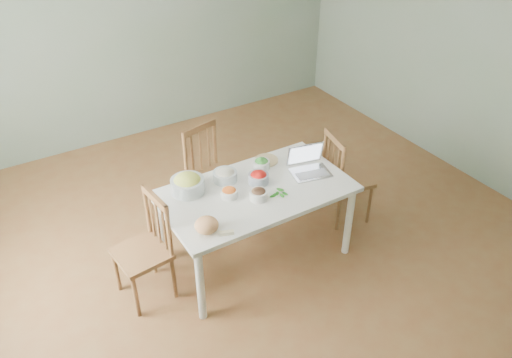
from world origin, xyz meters
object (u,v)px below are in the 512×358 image
chair_far (214,176)px  laptop (311,163)px  chair_right (348,176)px  bread_boule (207,225)px  bowl_squash (188,183)px  chair_left (141,251)px  dining_table (256,224)px

chair_far → laptop: size_ratio=2.95×
chair_right → bread_boule: chair_right is taller
chair_far → chair_right: (1.05, -0.61, -0.01)m
bowl_squash → chair_right: bearing=-7.9°
chair_left → bowl_squash: bearing=102.9°
chair_far → bowl_squash: 0.67m
chair_left → bowl_squash: 0.62m
dining_table → bread_boule: size_ratio=8.80×
chair_far → bowl_squash: size_ratio=3.47×
chair_right → bowl_squash: bearing=94.1°
chair_right → laptop: size_ratio=2.87×
chair_far → dining_table: bearing=-100.8°
bread_boule → laptop: bearing=11.2°
chair_left → bread_boule: bearing=43.7°
chair_left → bread_boule: 0.61m
chair_left → laptop: laptop is taller
bowl_squash → chair_left: bearing=-160.8°
bread_boule → bowl_squash: 0.51m
dining_table → bowl_squash: bowl_squash is taller
dining_table → bread_boule: bread_boule is taller
chair_far → bowl_squash: chair_far is taller
bowl_squash → laptop: (0.97, -0.30, 0.03)m
chair_far → bread_boule: 1.09m
bread_boule → laptop: size_ratio=0.55×
chair_left → bowl_squash: (0.49, 0.17, 0.34)m
dining_table → chair_right: size_ratio=1.68×
chair_far → chair_left: (-0.92, -0.58, -0.02)m
chair_left → chair_right: chair_right is taller
chair_far → bread_boule: chair_far is taller
dining_table → chair_right: bearing=2.8°
chair_right → laptop: bearing=112.1°
dining_table → bread_boule: bearing=-155.7°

